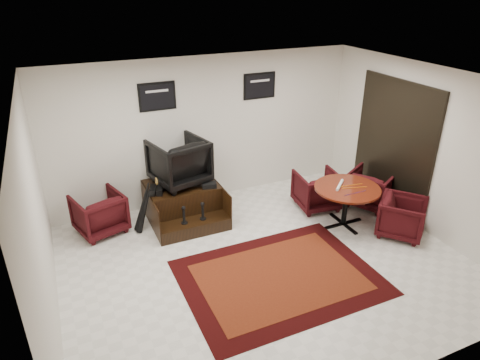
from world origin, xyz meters
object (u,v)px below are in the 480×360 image
at_px(shine_podium, 184,203).
at_px(armchair_side, 99,211).
at_px(table_chair_back, 317,188).
at_px(meeting_table, 347,192).
at_px(table_chair_window, 371,187).
at_px(table_chair_corner, 402,215).
at_px(shine_chair, 179,159).

relative_size(shine_podium, armchair_side, 1.67).
distance_m(armchair_side, table_chair_back, 4.00).
bearing_deg(meeting_table, table_chair_back, 96.32).
xyz_separation_m(shine_podium, table_chair_window, (3.44, -1.01, 0.09)).
height_order(table_chair_window, table_chair_corner, table_chair_window).
distance_m(shine_podium, shine_chair, 0.82).
xyz_separation_m(shine_podium, table_chair_back, (2.46, -0.64, 0.09)).
height_order(shine_podium, table_chair_window, table_chair_window).
relative_size(shine_podium, table_chair_back, 1.66).
xyz_separation_m(shine_podium, armchair_side, (-1.46, 0.15, 0.09)).
relative_size(shine_podium, shine_chair, 1.43).
bearing_deg(table_chair_back, armchair_side, -3.78).
bearing_deg(shine_podium, table_chair_window, -16.36).
xyz_separation_m(shine_podium, shine_chair, (0.00, 0.14, 0.81)).
distance_m(shine_podium, meeting_table, 2.92).
height_order(shine_podium, table_chair_back, table_chair_back).
distance_m(meeting_table, table_chair_window, 1.01).
bearing_deg(meeting_table, shine_podium, 151.09).
bearing_deg(armchair_side, shine_podium, 157.55).
distance_m(shine_chair, table_chair_back, 2.68).
bearing_deg(meeting_table, shine_chair, 148.77).
bearing_deg(table_chair_back, meeting_table, 103.92).
bearing_deg(shine_podium, table_chair_corner, -32.68).
relative_size(shine_chair, table_chair_back, 1.16).
distance_m(shine_podium, table_chair_window, 3.58).
bearing_deg(table_chair_corner, table_chair_window, 39.02).
bearing_deg(table_chair_window, armchair_side, 47.31).
relative_size(meeting_table, table_chair_back, 1.44).
xyz_separation_m(shine_chair, meeting_table, (2.54, -1.54, -0.46)).
xyz_separation_m(shine_podium, table_chair_corner, (3.23, -2.07, 0.07)).
distance_m(shine_podium, table_chair_back, 2.54).
bearing_deg(table_chair_back, table_chair_window, 167.00).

